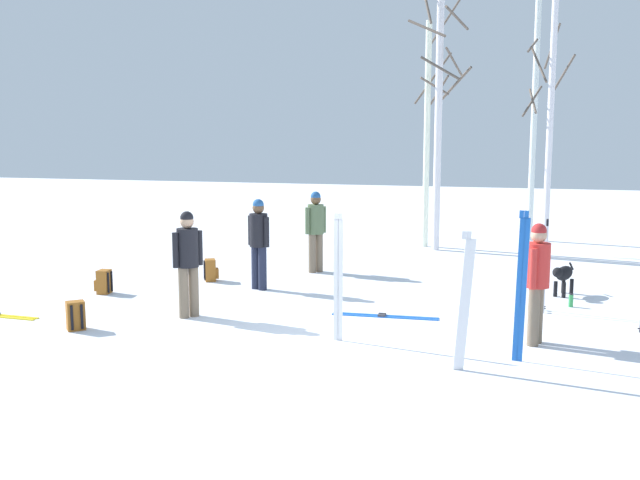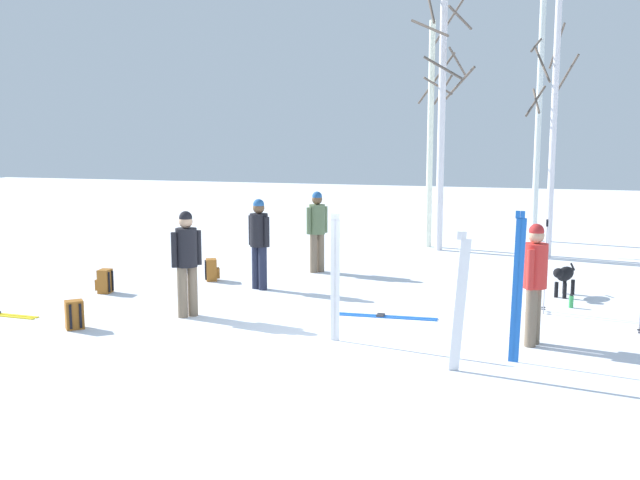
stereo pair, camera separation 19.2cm
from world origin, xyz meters
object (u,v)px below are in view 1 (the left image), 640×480
object	(u,v)px
ski_pair_lying_0	(385,316)
water_bottle_0	(571,301)
ski_pair_planted_0	(338,278)
person_2	(188,257)
dog	(563,275)
backpack_0	(76,316)
person_3	(316,226)
birch_tree_2	(536,93)
ski_pair_planted_2	(521,287)
birch_tree_1	(439,105)
ski_poles_1	(546,263)
person_0	(537,276)
person_1	(259,238)
ski_pair_planted_1	(465,302)
backpack_1	(104,282)
birch_tree_0	(429,127)
birch_tree_3	(549,125)
backpack_2	(211,270)

from	to	relation	value
ski_pair_lying_0	water_bottle_0	distance (m)	3.30
ski_pair_planted_0	person_2	bearing A→B (deg)	166.22
dog	backpack_0	distance (m)	8.43
person_3	birch_tree_2	bearing A→B (deg)	54.41
ski_pair_lying_0	water_bottle_0	world-z (taller)	water_bottle_0
ski_pair_planted_2	backpack_0	bearing A→B (deg)	-177.91
birch_tree_1	ski_pair_planted_0	bearing A→B (deg)	-92.02
birch_tree_2	ski_poles_1	bearing A→B (deg)	-88.12
person_0	ski_pair_lying_0	size ratio (longest dim) A/B	0.99
backpack_0	person_1	bearing A→B (deg)	64.81
dog	ski_poles_1	bearing A→B (deg)	-104.20
ski_poles_1	water_bottle_0	distance (m)	0.97
person_3	ski_pair_planted_1	distance (m)	6.81
dog	ski_pair_lying_0	world-z (taller)	dog
water_bottle_0	birch_tree_2	world-z (taller)	birch_tree_2
backpack_1	backpack_0	bearing A→B (deg)	-67.24
ski_pair_planted_1	birch_tree_1	xyz separation A→B (m)	(-1.54, 9.44, 2.71)
person_2	person_3	xyz separation A→B (m)	(0.88, 4.26, 0.00)
birch_tree_0	birch_tree_1	world-z (taller)	birch_tree_1
ski_pair_lying_0	birch_tree_0	size ratio (longest dim) A/B	0.28
dog	birch_tree_0	xyz separation A→B (m)	(-3.20, 5.15, 2.67)
person_3	birch_tree_1	xyz separation A→B (m)	(2.07, 3.67, 2.60)
ski_pair_planted_0	birch_tree_3	distance (m)	9.02
ski_poles_1	birch_tree_2	world-z (taller)	birch_tree_2
person_0	dog	size ratio (longest dim) A/B	2.03
person_2	ski_pair_planted_0	distance (m)	2.73
ski_pair_lying_0	backpack_0	size ratio (longest dim) A/B	3.94
ski_pair_planted_0	birch_tree_2	xyz separation A→B (m)	(2.58, 10.98, 3.05)
birch_tree_1	person_1	bearing A→B (deg)	-114.90
ski_poles_1	birch_tree_2	size ratio (longest dim) A/B	0.20
dog	backpack_2	distance (m)	6.73
ski_pair_lying_0	ski_pair_planted_2	bearing A→B (deg)	-40.63
person_3	ski_pair_planted_1	xyz separation A→B (m)	(3.61, -5.77, -0.11)
person_0	birch_tree_1	bearing A→B (deg)	106.73
ski_poles_1	birch_tree_3	xyz separation A→B (m)	(0.05, 5.67, 2.28)
ski_pair_planted_1	backpack_0	bearing A→B (deg)	176.74
ski_pair_planted_0	birch_tree_3	world-z (taller)	birch_tree_3
person_3	ski_pair_planted_2	distance (m)	6.74
ski_pair_planted_0	ski_pair_lying_0	world-z (taller)	ski_pair_planted_0
backpack_0	water_bottle_0	world-z (taller)	backpack_0
person_0	ski_pair_lying_0	distance (m)	2.69
birch_tree_1	birch_tree_2	world-z (taller)	birch_tree_2
person_1	birch_tree_0	world-z (taller)	birch_tree_0
person_0	person_2	bearing A→B (deg)	179.22
person_0	ski_pair_planted_1	world-z (taller)	ski_pair_planted_1
dog	ski_pair_lying_0	distance (m)	3.73
person_0	backpack_1	size ratio (longest dim) A/B	3.90
person_2	backpack_2	world-z (taller)	person_2
person_2	birch_tree_1	size ratio (longest dim) A/B	0.25
person_2	backpack_0	size ratio (longest dim) A/B	3.90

